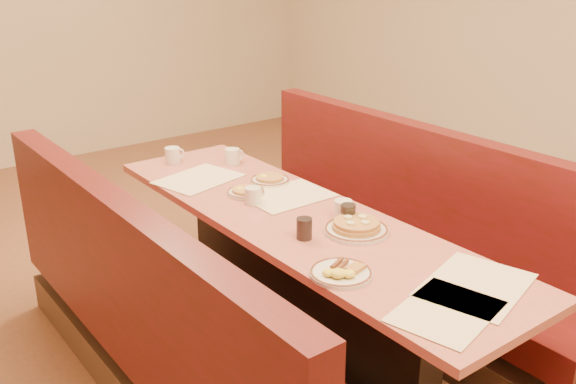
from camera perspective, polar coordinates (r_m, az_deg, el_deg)
ground at (r=3.45m, az=0.84°, el=-13.69°), size 8.00×8.00×0.00m
diner_table at (r=3.26m, az=0.87°, el=-8.26°), size 0.70×2.50×0.75m
booth_left at (r=2.93m, az=-10.75°, el=-12.55°), size 0.55×2.50×1.05m
booth_right at (r=3.71m, az=9.85°, el=-4.98°), size 0.55×2.50×1.05m
placemat_near_left at (r=2.38m, az=13.88°, el=-10.25°), size 0.46×0.38×0.00m
placemat_near_right at (r=2.58m, az=16.33°, el=-7.92°), size 0.53×0.45×0.00m
placemat_far_left at (r=3.61m, az=-7.96°, el=1.18°), size 0.50×0.42×0.00m
placemat_far_right at (r=3.33m, az=-0.03°, el=-0.31°), size 0.44×0.33×0.00m
pancake_plate at (r=2.92m, az=6.09°, el=-3.18°), size 0.30×0.30×0.07m
eggs_plate at (r=2.55m, az=4.74°, el=-7.13°), size 0.25×0.25×0.05m
extra_plate_mid at (r=3.54m, az=-1.64°, el=1.12°), size 0.22×0.22×0.04m
extra_plate_far at (r=3.37m, az=-3.80°, el=0.03°), size 0.20×0.20×0.04m
coffee_mug_a at (r=3.06m, az=4.96°, el=-1.51°), size 0.12×0.09×0.09m
coffee_mug_b at (r=3.23m, az=-3.11°, el=-0.29°), size 0.11×0.08×0.09m
coffee_mug_c at (r=3.84m, az=-4.92°, el=3.20°), size 0.12×0.09×0.09m
coffee_mug_d at (r=3.91m, az=-10.18°, el=3.26°), size 0.13×0.09×0.10m
soda_tumbler_near at (r=2.84m, az=1.46°, el=-3.27°), size 0.07×0.07×0.10m
soda_tumbler_mid at (r=3.00m, az=5.36°, el=-1.98°), size 0.07×0.07×0.10m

